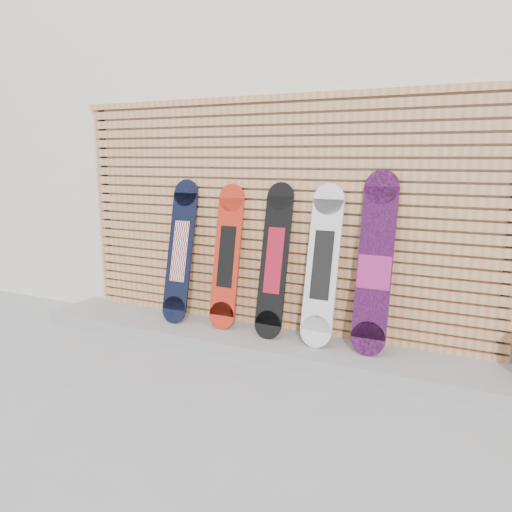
% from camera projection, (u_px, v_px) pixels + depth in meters
% --- Properties ---
extents(ground, '(80.00, 80.00, 0.00)m').
position_uv_depth(ground, '(239.00, 378.00, 4.00)').
color(ground, '#959598').
rests_on(ground, ground).
extents(building, '(12.00, 5.00, 3.60)m').
position_uv_depth(building, '(395.00, 152.00, 6.53)').
color(building, silver).
rests_on(building, ground).
extents(concrete_step, '(4.60, 0.70, 0.12)m').
position_uv_depth(concrete_step, '(258.00, 341.00, 4.65)').
color(concrete_step, gray).
rests_on(concrete_step, ground).
extents(slat_wall, '(4.26, 0.08, 2.29)m').
position_uv_depth(slat_wall, '(271.00, 215.00, 4.69)').
color(slat_wall, '#BD7F4F').
rests_on(slat_wall, ground).
extents(snowboard_0, '(0.27, 0.35, 1.41)m').
position_uv_depth(snowboard_0, '(180.00, 251.00, 4.96)').
color(snowboard_0, black).
rests_on(snowboard_0, concrete_step).
extents(snowboard_1, '(0.27, 0.30, 1.38)m').
position_uv_depth(snowboard_1, '(227.00, 257.00, 4.77)').
color(snowboard_1, red).
rests_on(snowboard_1, concrete_step).
extents(snowboard_2, '(0.26, 0.34, 1.40)m').
position_uv_depth(snowboard_2, '(274.00, 260.00, 4.54)').
color(snowboard_2, black).
rests_on(snowboard_2, concrete_step).
extents(snowboard_3, '(0.28, 0.35, 1.41)m').
position_uv_depth(snowboard_3, '(322.00, 265.00, 4.34)').
color(snowboard_3, silver).
rests_on(snowboard_3, concrete_step).
extents(snowboard_4, '(0.29, 0.34, 1.53)m').
position_uv_depth(snowboard_4, '(375.00, 264.00, 4.14)').
color(snowboard_4, black).
rests_on(snowboard_4, concrete_step).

